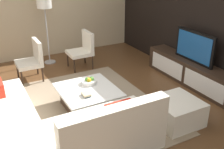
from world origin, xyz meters
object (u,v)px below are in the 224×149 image
at_px(accent_chair_near, 33,58).
at_px(media_console, 191,73).
at_px(sectional_couch, 42,128).
at_px(accent_chair_far, 83,48).
at_px(ottoman, 176,112).
at_px(television, 195,47).
at_px(floor_lamp, 44,5).
at_px(coffee_table, 88,98).
at_px(book_stack, 86,94).
at_px(fruit_bowl, 89,81).

bearing_deg(accent_chair_near, media_console, 58.76).
xyz_separation_m(sectional_couch, accent_chair_far, (-2.41, 1.64, 0.20)).
height_order(media_console, ottoman, media_console).
height_order(television, floor_lamp, floor_lamp).
height_order(television, coffee_table, television).
relative_size(television, accent_chair_far, 1.16).
distance_m(media_console, book_stack, 2.43).
bearing_deg(ottoman, media_console, 128.46).
distance_m(media_console, accent_chair_near, 3.36).
bearing_deg(accent_chair_near, book_stack, 13.32).
relative_size(accent_chair_near, book_stack, 4.82).
bearing_deg(sectional_couch, floor_lamp, 162.10).
height_order(media_console, fruit_bowl, fruit_bowl).
distance_m(television, coffee_table, 2.38).
bearing_deg(ottoman, accent_chair_near, -149.62).
distance_m(media_console, ottoman, 1.57).
height_order(floor_lamp, ottoman, floor_lamp).
distance_m(fruit_bowl, book_stack, 0.45).
xyz_separation_m(coffee_table, floor_lamp, (-2.49, 0.03, 1.23)).
relative_size(television, sectional_couch, 0.42).
bearing_deg(media_console, accent_chair_near, -122.04).
bearing_deg(media_console, fruit_bowl, -97.21).
relative_size(media_console, accent_chair_near, 2.73).
height_order(television, accent_chair_near, television).
bearing_deg(ottoman, sectional_couch, -102.69).
distance_m(floor_lamp, accent_chair_far, 1.33).
height_order(coffee_table, fruit_bowl, fruit_bowl).
distance_m(media_console, sectional_couch, 3.31).
relative_size(television, fruit_bowl, 3.61).
bearing_deg(coffee_table, sectional_couch, -57.86).
bearing_deg(coffee_table, floor_lamp, 179.40).
bearing_deg(accent_chair_near, coffee_table, 18.69).
bearing_deg(accent_chair_far, television, 40.66).
relative_size(coffee_table, ottoman, 1.48).
bearing_deg(ottoman, book_stack, -125.78).
height_order(floor_lamp, book_stack, floor_lamp).
distance_m(sectional_couch, fruit_bowl, 1.34).
bearing_deg(floor_lamp, book_stack, -3.12).
xyz_separation_m(coffee_table, book_stack, (0.21, -0.12, 0.21)).
bearing_deg(fruit_bowl, coffee_table, -29.40).
height_order(media_console, book_stack, media_console).
relative_size(media_console, accent_chair_far, 2.73).
height_order(floor_lamp, accent_chair_far, floor_lamp).
height_order(sectional_couch, ottoman, sectional_couch).
height_order(accent_chair_near, book_stack, accent_chair_near).
relative_size(media_console, sectional_couch, 0.99).
relative_size(media_console, book_stack, 13.16).
bearing_deg(ottoman, television, 128.45).
relative_size(accent_chair_near, accent_chair_far, 1.00).
xyz_separation_m(media_console, accent_chair_far, (-1.90, -1.63, 0.24)).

